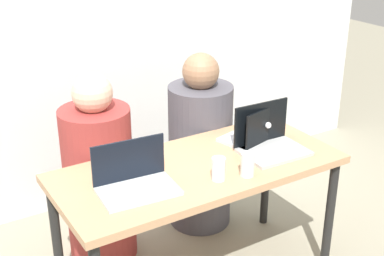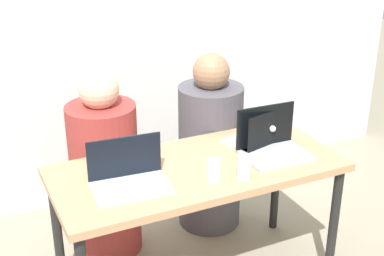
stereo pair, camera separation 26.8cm
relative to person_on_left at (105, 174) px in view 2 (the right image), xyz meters
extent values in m
cube|color=silver|center=(0.34, 0.68, 0.84)|extent=(4.50, 0.10, 2.67)
cube|color=tan|center=(0.34, -0.52, 0.21)|extent=(1.47, 0.66, 0.04)
cylinder|color=black|center=(1.02, -0.80, -0.16)|extent=(0.05, 0.05, 0.69)
cylinder|color=black|center=(-0.34, -0.24, -0.16)|extent=(0.05, 0.05, 0.69)
cylinder|color=black|center=(1.02, -0.24, -0.16)|extent=(0.05, 0.05, 0.69)
cylinder|color=#9A3431|center=(0.00, 0.00, -0.04)|extent=(0.40, 0.40, 0.93)
sphere|color=beige|center=(0.00, 0.00, 0.52)|extent=(0.22, 0.22, 0.22)
cylinder|color=#4B4952|center=(0.68, 0.00, -0.03)|extent=(0.49, 0.49, 0.93)
sphere|color=#997051|center=(0.68, 0.00, 0.53)|extent=(0.22, 0.22, 0.22)
cube|color=silver|center=(-0.04, -0.62, 0.24)|extent=(0.37, 0.25, 0.02)
cube|color=black|center=(-0.03, -0.50, 0.35)|extent=(0.36, 0.04, 0.20)
sphere|color=white|center=(-0.03, -0.49, 0.35)|extent=(0.04, 0.04, 0.04)
cube|color=#B2B4B3|center=(0.75, -0.62, 0.24)|extent=(0.35, 0.26, 0.02)
cube|color=black|center=(0.75, -0.49, 0.36)|extent=(0.34, 0.02, 0.23)
sphere|color=white|center=(0.75, -0.48, 0.36)|extent=(0.04, 0.04, 0.04)
cube|color=silver|center=(0.76, -0.39, 0.24)|extent=(0.38, 0.28, 0.02)
cube|color=black|center=(0.79, -0.50, 0.34)|extent=(0.33, 0.09, 0.19)
sphere|color=white|center=(0.79, -0.51, 0.34)|extent=(0.03, 0.03, 0.03)
cylinder|color=silver|center=(0.48, -0.74, 0.29)|extent=(0.07, 0.07, 0.12)
cylinder|color=silver|center=(0.48, -0.74, 0.26)|extent=(0.06, 0.06, 0.07)
cylinder|color=white|center=(0.34, -0.70, 0.29)|extent=(0.07, 0.07, 0.11)
cylinder|color=silver|center=(0.34, -0.70, 0.26)|extent=(0.06, 0.06, 0.06)
camera|label=1|loc=(-0.94, -2.55, 1.47)|focal=50.00mm
camera|label=2|loc=(-0.71, -2.68, 1.47)|focal=50.00mm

